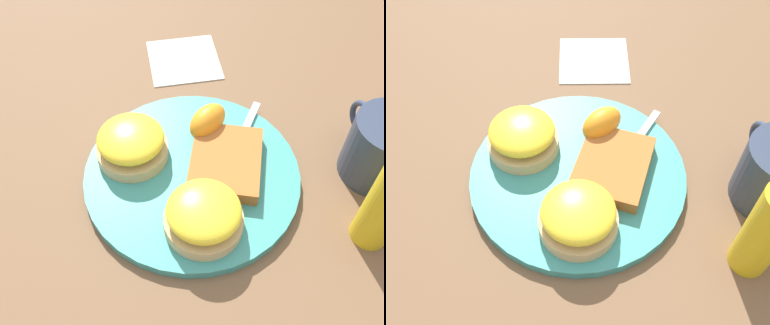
% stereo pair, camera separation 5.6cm
% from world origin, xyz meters
% --- Properties ---
extents(ground_plane, '(1.10, 1.10, 0.00)m').
position_xyz_m(ground_plane, '(0.00, 0.00, 0.00)').
color(ground_plane, brown).
extents(plate, '(0.28, 0.28, 0.01)m').
position_xyz_m(plate, '(0.00, 0.00, 0.01)').
color(plate, teal).
rests_on(plate, ground_plane).
extents(sandwich_benedict_left, '(0.09, 0.09, 0.05)m').
position_xyz_m(sandwich_benedict_left, '(0.05, 0.06, 0.04)').
color(sandwich_benedict_left, tan).
rests_on(sandwich_benedict_left, plate).
extents(sandwich_benedict_right, '(0.09, 0.09, 0.05)m').
position_xyz_m(sandwich_benedict_right, '(-0.08, 0.01, 0.04)').
color(sandwich_benedict_right, tan).
rests_on(sandwich_benedict_right, plate).
extents(hashbrown_patty, '(0.14, 0.13, 0.02)m').
position_xyz_m(hashbrown_patty, '(-0.01, -0.04, 0.02)').
color(hashbrown_patty, '#A96029').
rests_on(hashbrown_patty, plate).
extents(orange_wedge, '(0.06, 0.07, 0.04)m').
position_xyz_m(orange_wedge, '(0.06, -0.04, 0.04)').
color(orange_wedge, orange).
rests_on(orange_wedge, plate).
extents(fork, '(0.18, 0.16, 0.00)m').
position_xyz_m(fork, '(-0.01, -0.04, 0.02)').
color(fork, silver).
rests_on(fork, plate).
extents(napkin, '(0.13, 0.13, 0.00)m').
position_xyz_m(napkin, '(0.22, -0.06, 0.00)').
color(napkin, white).
rests_on(napkin, ground_plane).
extents(condiment_bottle, '(0.04, 0.04, 0.13)m').
position_xyz_m(condiment_bottle, '(-0.15, -0.17, 0.07)').
color(condiment_bottle, gold).
rests_on(condiment_bottle, ground_plane).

